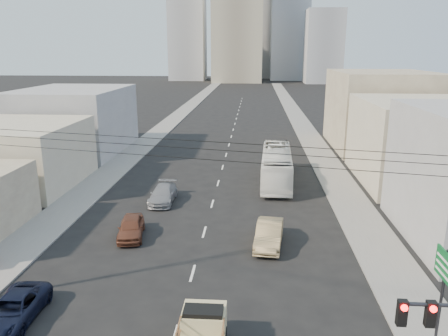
# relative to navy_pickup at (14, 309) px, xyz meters

# --- Properties ---
(sidewalk_left) EXTENTS (3.50, 180.00, 0.12)m
(sidewalk_left) POSITION_rel_navy_pickup_xyz_m (-3.86, 67.25, -0.58)
(sidewalk_left) COLOR slate
(sidewalk_left) RESTS_ON ground
(sidewalk_right) EXTENTS (3.50, 180.00, 0.12)m
(sidewalk_right) POSITION_rel_navy_pickup_xyz_m (19.64, 67.25, -0.58)
(sidewalk_right) COLOR slate
(sidewalk_right) RESTS_ON ground
(lane_dashes) EXTENTS (0.15, 104.00, 0.01)m
(lane_dashes) POSITION_rel_navy_pickup_xyz_m (7.89, 50.25, -0.64)
(lane_dashes) COLOR silver
(lane_dashes) RESTS_ON ground
(navy_pickup) EXTENTS (2.27, 4.68, 1.28)m
(navy_pickup) POSITION_rel_navy_pickup_xyz_m (0.00, 0.00, 0.00)
(navy_pickup) COLOR black
(navy_pickup) RESTS_ON ground
(city_bus) EXTENTS (3.28, 12.01, 3.32)m
(city_bus) POSITION_rel_navy_pickup_xyz_m (13.59, 24.06, 1.02)
(city_bus) COLOR white
(city_bus) RESTS_ON ground
(sedan_brown) EXTENTS (2.34, 4.38, 1.42)m
(sedan_brown) POSITION_rel_navy_pickup_xyz_m (2.90, 10.08, 0.07)
(sedan_brown) COLOR brown
(sedan_brown) RESTS_ON ground
(sedan_tan) EXTENTS (2.17, 4.93, 1.57)m
(sedan_tan) POSITION_rel_navy_pickup_xyz_m (12.45, 9.40, 0.15)
(sedan_tan) COLOR #9B845A
(sedan_tan) RESTS_ON ground
(sedan_grey) EXTENTS (2.01, 4.83, 1.40)m
(sedan_grey) POSITION_rel_navy_pickup_xyz_m (3.63, 17.43, 0.06)
(sedan_grey) COLOR gray
(sedan_grey) RESTS_ON ground
(green_sign) EXTENTS (0.18, 1.60, 5.00)m
(green_sign) POSITION_rel_navy_pickup_xyz_m (19.05, -1.25, 3.10)
(green_sign) COLOR #2D2D33
(green_sign) RESTS_ON ground
(overhead_wires) EXTENTS (23.01, 5.02, 0.72)m
(overhead_wires) POSITION_rel_navy_pickup_xyz_m (7.89, -1.25, 8.33)
(overhead_wires) COLOR black
(overhead_wires) RESTS_ON ground
(bldg_right_mid) EXTENTS (11.00, 14.00, 8.00)m
(bldg_right_mid) POSITION_rel_navy_pickup_xyz_m (27.39, 25.25, 3.36)
(bldg_right_mid) COLOR #B9AF95
(bldg_right_mid) RESTS_ON ground
(bldg_right_far) EXTENTS (12.00, 16.00, 10.00)m
(bldg_right_far) POSITION_rel_navy_pickup_xyz_m (27.89, 41.25, 4.36)
(bldg_right_far) COLOR gray
(bldg_right_far) RESTS_ON ground
(bldg_left_mid) EXTENTS (11.00, 12.00, 6.00)m
(bldg_left_mid) POSITION_rel_navy_pickup_xyz_m (-11.11, 21.25, 2.36)
(bldg_left_mid) COLOR #B9AF95
(bldg_left_mid) RESTS_ON ground
(bldg_left_far) EXTENTS (12.00, 16.00, 8.00)m
(bldg_left_far) POSITION_rel_navy_pickup_xyz_m (-11.61, 36.25, 3.36)
(bldg_left_far) COLOR gray
(bldg_left_far) RESTS_ON ground
(high_rise_tower) EXTENTS (20.00, 20.00, 60.00)m
(high_rise_tower) POSITION_rel_navy_pickup_xyz_m (3.89, 167.25, 29.36)
(high_rise_tower) COLOR gray
(high_rise_tower) RESTS_ON ground
(midrise_ne) EXTENTS (16.00, 16.00, 40.00)m
(midrise_ne) POSITION_rel_navy_pickup_xyz_m (25.89, 182.25, 19.36)
(midrise_ne) COLOR #999BA2
(midrise_ne) RESTS_ON ground
(midrise_nw) EXTENTS (15.00, 15.00, 34.00)m
(midrise_nw) POSITION_rel_navy_pickup_xyz_m (-18.11, 177.25, 16.36)
(midrise_nw) COLOR #999BA2
(midrise_nw) RESTS_ON ground
(midrise_back) EXTENTS (18.00, 18.00, 44.00)m
(midrise_back) POSITION_rel_navy_pickup_xyz_m (13.89, 197.25, 21.36)
(midrise_back) COLOR gray
(midrise_back) RESTS_ON ground
(midrise_east) EXTENTS (14.00, 14.00, 28.00)m
(midrise_east) POSITION_rel_navy_pickup_xyz_m (37.89, 162.25, 13.36)
(midrise_east) COLOR #999BA2
(midrise_east) RESTS_ON ground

